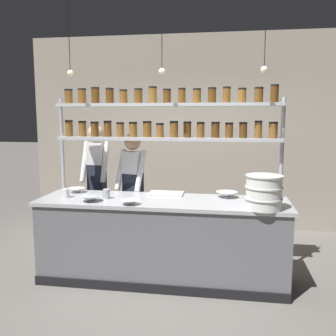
{
  "coord_description": "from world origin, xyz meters",
  "views": [
    {
      "loc": [
        0.7,
        -3.98,
        1.84
      ],
      "look_at": [
        0.03,
        0.2,
        1.25
      ],
      "focal_mm": 40.0,
      "sensor_mm": 36.0,
      "label": 1
    }
  ],
  "objects": [
    {
      "name": "ground_plane",
      "position": [
        0.0,
        0.0,
        0.0
      ],
      "size": [
        40.0,
        40.0,
        0.0
      ],
      "primitive_type": "plane",
      "color": "slate"
    },
    {
      "name": "pendant_light_row",
      "position": [
        0.01,
        0.0,
        2.35
      ],
      "size": [
        2.14,
        0.07,
        0.81
      ],
      "color": "black"
    },
    {
      "name": "serving_cup_front",
      "position": [
        -1.09,
        -0.07,
        0.97
      ],
      "size": [
        0.08,
        0.08,
        0.1
      ],
      "color": "silver",
      "rests_on": "prep_counter"
    },
    {
      "name": "container_stack",
      "position": [
        1.06,
        -0.25,
        1.09
      ],
      "size": [
        0.37,
        0.37,
        0.34
      ],
      "color": "white",
      "rests_on": "prep_counter"
    },
    {
      "name": "prep_bowl_near_left",
      "position": [
        -1.09,
        0.22,
        0.95
      ],
      "size": [
        0.2,
        0.2,
        0.06
      ],
      "color": "white",
      "rests_on": "prep_counter"
    },
    {
      "name": "back_wall",
      "position": [
        0.0,
        2.18,
        1.56
      ],
      "size": [
        5.16,
        0.12,
        3.13
      ],
      "primitive_type": "cube",
      "color": "#9E9384",
      "rests_on": "ground_plane"
    },
    {
      "name": "prep_bowl_near_right",
      "position": [
        -0.75,
        -0.21,
        0.95
      ],
      "size": [
        0.22,
        0.22,
        0.06
      ],
      "color": "#B2B7BC",
      "rests_on": "prep_counter"
    },
    {
      "name": "chef_left",
      "position": [
        -1.05,
        0.82,
        0.99
      ],
      "size": [
        0.37,
        0.3,
        1.72
      ],
      "rotation": [
        0.0,
        0.0,
        -0.05
      ],
      "color": "black",
      "rests_on": "ground_plane"
    },
    {
      "name": "spice_shelf_unit",
      "position": [
        -0.01,
        0.33,
        1.76
      ],
      "size": [
        2.65,
        0.28,
        2.18
      ],
      "color": "#ADAFB5",
      "rests_on": "ground_plane"
    },
    {
      "name": "chef_center",
      "position": [
        -0.48,
        0.56,
        0.93
      ],
      "size": [
        0.41,
        0.34,
        1.62
      ],
      "rotation": [
        0.0,
        0.0,
        -0.3
      ],
      "color": "black",
      "rests_on": "ground_plane"
    },
    {
      "name": "serving_cup_by_board",
      "position": [
        -0.62,
        -0.05,
        0.97
      ],
      "size": [
        0.08,
        0.08,
        0.11
      ],
      "color": "#B2B7BC",
      "rests_on": "prep_counter"
    },
    {
      "name": "prep_counter",
      "position": [
        0.0,
        -0.0,
        0.46
      ],
      "size": [
        2.76,
        0.76,
        0.92
      ],
      "color": "slate",
      "rests_on": "ground_plane"
    },
    {
      "name": "prep_bowl_center_front",
      "position": [
        -0.29,
        -0.29,
        0.95
      ],
      "size": [
        0.2,
        0.2,
        0.05
      ],
      "color": "silver",
      "rests_on": "prep_counter"
    },
    {
      "name": "prep_bowl_center_back",
      "position": [
        0.7,
        0.22,
        0.95
      ],
      "size": [
        0.24,
        0.24,
        0.07
      ],
      "color": "white",
      "rests_on": "prep_counter"
    },
    {
      "name": "cutting_board",
      "position": [
        -0.0,
        0.27,
        0.93
      ],
      "size": [
        0.4,
        0.26,
        0.02
      ],
      "color": "silver",
      "rests_on": "prep_counter"
    }
  ]
}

